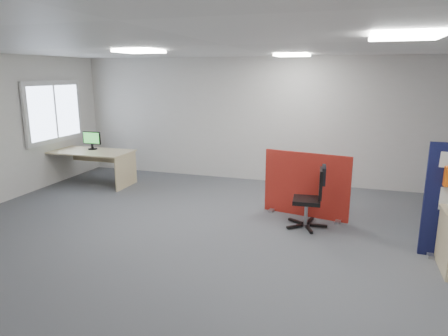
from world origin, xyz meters
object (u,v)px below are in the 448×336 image
(office_chair, at_px, (314,194))
(red_divider, at_px, (306,186))
(second_desk, at_px, (92,158))
(monitor_second, at_px, (92,140))

(office_chair, bearing_deg, red_divider, 104.24)
(red_divider, bearing_deg, office_chair, -60.25)
(red_divider, distance_m, second_desk, 4.69)
(monitor_second, relative_size, office_chair, 0.44)
(monitor_second, bearing_deg, red_divider, -9.49)
(red_divider, xyz_separation_m, monitor_second, (-4.71, 0.81, 0.41))
(red_divider, relative_size, monitor_second, 3.35)
(red_divider, bearing_deg, monitor_second, -178.72)
(red_divider, distance_m, office_chair, 0.53)
(red_divider, distance_m, monitor_second, 4.80)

